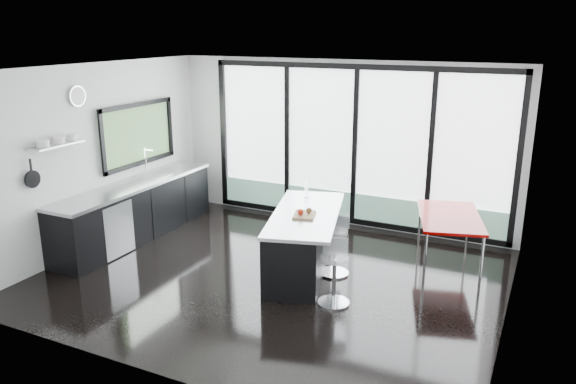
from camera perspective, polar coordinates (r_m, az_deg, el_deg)
The scene contains 11 objects.
floor at distance 7.80m, azimuth -1.64°, elevation -8.60°, with size 6.00×5.00×0.00m, color black.
ceiling at distance 7.09m, azimuth -1.82°, elevation 12.37°, with size 6.00×5.00×0.00m, color white.
wall_back at distance 9.46m, azimuth 6.67°, elevation 3.91°, with size 6.00×0.09×2.80m.
wall_front at distance 5.34m, azimuth -14.22°, elevation -4.94°, with size 6.00×0.00×2.80m, color silver.
wall_left at distance 9.21m, azimuth -17.64°, elevation 4.77°, with size 0.26×5.00×2.80m.
wall_right at distance 6.56m, azimuth 22.24°, elevation -1.68°, with size 0.00×5.00×2.80m, color silver.
counter_cabinets at distance 9.37m, azimuth -15.19°, elevation -1.79°, with size 0.69×3.24×1.36m.
island at distance 7.85m, azimuth 1.30°, elevation -4.98°, with size 1.42×2.26×1.11m.
bar_stool_near at distance 6.98m, azimuth 4.70°, elevation -8.93°, with size 0.40×0.40×0.63m, color silver.
bar_stool_far at distance 7.79m, azimuth 4.75°, elevation -6.10°, with size 0.41×0.41×0.65m, color silver.
red_table at distance 8.30m, azimuth 15.94°, elevation -4.82°, with size 0.82×1.43×0.76m, color #7E0100.
Camera 1 is at (3.27, -6.27, 3.30)m, focal length 35.00 mm.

